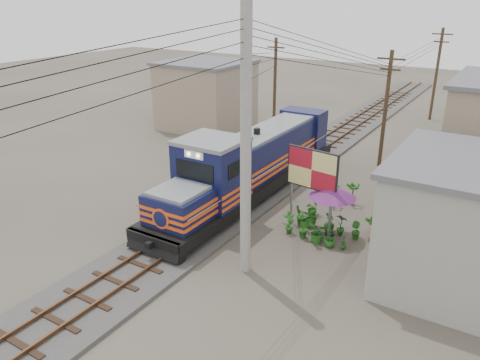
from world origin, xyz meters
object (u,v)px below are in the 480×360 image
Objects in this scene: vendor at (403,209)px; market_umbrella at (333,192)px; billboard at (312,171)px; locomotive at (251,165)px.

market_umbrella is at bearing 17.27° from vendor.
billboard reaches higher than vendor.
market_umbrella is 3.70m from vendor.
market_umbrella is (5.23, -2.02, 0.38)m from locomotive.
market_umbrella reaches higher than vendor.
billboard is at bearing -177.88° from market_umbrella.
billboard is 1.24m from market_umbrella.
billboard is 4.70m from vendor.
locomotive is at bearing -23.99° from vendor.
locomotive reaches higher than billboard.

